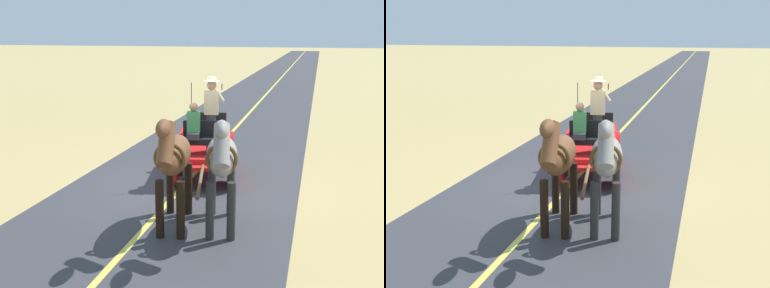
{
  "view_description": "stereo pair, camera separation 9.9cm",
  "coord_description": "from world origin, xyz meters",
  "views": [
    {
      "loc": [
        -2.89,
        9.37,
        3.49
      ],
      "look_at": [
        -0.28,
        0.31,
        1.1
      ],
      "focal_mm": 41.22,
      "sensor_mm": 36.0,
      "label": 1
    },
    {
      "loc": [
        -2.98,
        9.34,
        3.49
      ],
      "look_at": [
        -0.28,
        0.31,
        1.1
      ],
      "focal_mm": 41.22,
      "sensor_mm": 36.0,
      "label": 2
    }
  ],
  "objects": [
    {
      "name": "horse_drawn_carriage",
      "position": [
        -0.3,
        -0.81,
        0.82
      ],
      "size": [
        1.88,
        4.51,
        2.5
      ],
      "color": "red",
      "rests_on": "ground"
    },
    {
      "name": "horse_off_side",
      "position": [
        -0.5,
        2.24,
        1.32
      ],
      "size": [
        0.8,
        2.15,
        2.21
      ],
      "color": "brown",
      "rests_on": "ground"
    },
    {
      "name": "horse_near_side",
      "position": [
        -1.33,
        2.07,
        1.32
      ],
      "size": [
        0.86,
        2.15,
        2.21
      ],
      "color": "gray",
      "rests_on": "ground"
    },
    {
      "name": "ground_plane",
      "position": [
        0.0,
        0.0,
        0.0
      ],
      "size": [
        200.0,
        200.0,
        0.0
      ],
      "primitive_type": "plane",
      "color": "tan"
    },
    {
      "name": "road_surface",
      "position": [
        0.0,
        0.0,
        0.0
      ],
      "size": [
        5.27,
        160.0,
        0.01
      ],
      "primitive_type": "cube",
      "color": "#38383D",
      "rests_on": "ground"
    },
    {
      "name": "road_centre_stripe",
      "position": [
        0.0,
        0.0,
        0.01
      ],
      "size": [
        0.12,
        160.0,
        0.0
      ],
      "primitive_type": "cube",
      "color": "#DBCC4C",
      "rests_on": "road_surface"
    }
  ]
}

